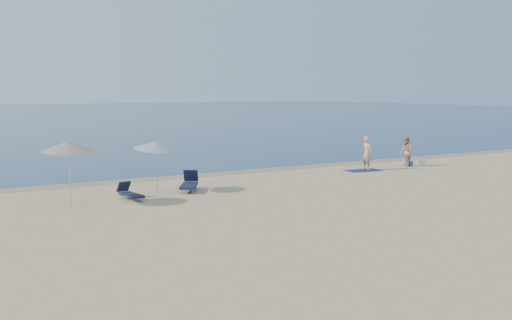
{
  "coord_description": "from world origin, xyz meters",
  "views": [
    {
      "loc": [
        -19.49,
        -8.68,
        4.23
      ],
      "look_at": [
        -3.92,
        16.0,
        1.0
      ],
      "focal_mm": 45.0,
      "sensor_mm": 36.0,
      "label": 1
    }
  ],
  "objects": [
    {
      "name": "wet_sand_strip",
      "position": [
        0.0,
        19.4,
        0.0
      ],
      "size": [
        240.0,
        1.6,
        0.0
      ],
      "primitive_type": "cube",
      "color": "#847254",
      "rests_on": "ground"
    },
    {
      "name": "white_bag",
      "position": [
        7.21,
        16.32,
        0.14
      ],
      "size": [
        0.42,
        0.39,
        0.28
      ],
      "primitive_type": "cube",
      "rotation": [
        0.0,
        0.0,
        0.4
      ],
      "color": "silver",
      "rests_on": "ground"
    },
    {
      "name": "blue_cooler",
      "position": [
        6.46,
        16.56,
        0.14
      ],
      "size": [
        0.47,
        0.41,
        0.28
      ],
      "primitive_type": "cube",
      "rotation": [
        0.0,
        0.0,
        0.36
      ],
      "color": "#1B4D96",
      "rests_on": "ground"
    },
    {
      "name": "umbrella_far",
      "position": [
        -12.98,
        14.32,
        2.19
      ],
      "size": [
        2.45,
        2.46,
        2.48
      ],
      "rotation": [
        0.0,
        0.0,
        -0.4
      ],
      "color": "silver",
      "rests_on": "ground"
    },
    {
      "name": "person_right",
      "position": [
        6.16,
        16.53,
        0.82
      ],
      "size": [
        0.94,
        1.0,
        1.65
      ],
      "primitive_type": "imported",
      "rotation": [
        0.0,
        0.0,
        -2.1
      ],
      "color": "tan",
      "rests_on": "ground"
    },
    {
      "name": "umbrella_near",
      "position": [
        -9.09,
        15.49,
        1.95
      ],
      "size": [
        2.0,
        2.02,
        2.25
      ],
      "rotation": [
        0.0,
        0.0,
        0.17
      ],
      "color": "silver",
      "rests_on": "ground"
    },
    {
      "name": "person_left",
      "position": [
        3.26,
        16.46,
        0.9
      ],
      "size": [
        0.43,
        0.66,
        1.8
      ],
      "primitive_type": "imported",
      "rotation": [
        0.0,
        0.0,
        1.57
      ],
      "color": "tan",
      "rests_on": "ground"
    },
    {
      "name": "beach_towel",
      "position": [
        2.91,
        16.39,
        0.02
      ],
      "size": [
        1.93,
        1.26,
        0.03
      ],
      "primitive_type": "cube",
      "rotation": [
        0.0,
        0.0,
        -0.15
      ],
      "color": "#101852",
      "rests_on": "ground"
    },
    {
      "name": "lounger_right",
      "position": [
        -7.71,
        15.23,
        0.3
      ],
      "size": [
        1.5,
        1.88,
        0.81
      ],
      "rotation": [
        0.0,
        0.0,
        -0.57
      ],
      "color": "#131A35",
      "rests_on": "ground"
    },
    {
      "name": "lounger_left",
      "position": [
        -10.6,
        14.5,
        0.24
      ],
      "size": [
        0.61,
        1.54,
        0.66
      ],
      "rotation": [
        0.0,
        0.0,
        0.08
      ],
      "color": "#121B33",
      "rests_on": "ground"
    }
  ]
}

